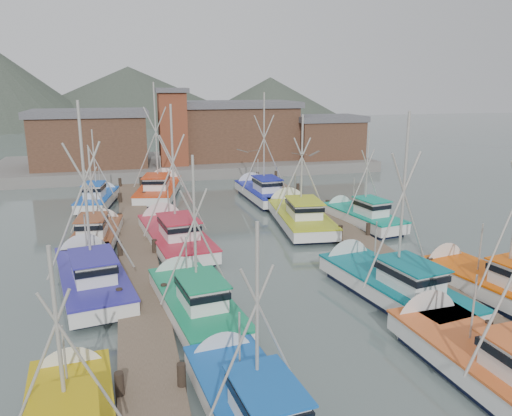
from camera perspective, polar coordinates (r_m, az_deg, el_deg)
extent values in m
plane|color=#556661|center=(27.00, 2.19, -8.20)|extent=(260.00, 260.00, 0.00)
cube|color=brown|center=(29.63, -13.28, -6.10)|extent=(2.20, 46.00, 0.40)
cylinder|color=black|center=(17.81, -15.27, -19.75)|extent=(0.30, 0.30, 1.50)
cylinder|color=black|center=(23.97, -15.26, -10.52)|extent=(0.30, 0.30, 1.50)
cylinder|color=black|center=(30.50, -15.26, -5.15)|extent=(0.30, 0.30, 1.50)
cylinder|color=black|center=(37.20, -15.25, -1.68)|extent=(0.30, 0.30, 1.50)
cylinder|color=black|center=(43.99, -15.25, 0.72)|extent=(0.30, 0.30, 1.50)
cylinder|color=black|center=(50.84, -15.25, 2.47)|extent=(0.30, 0.30, 1.50)
cylinder|color=black|center=(17.86, -8.47, -19.28)|extent=(0.30, 0.30, 1.50)
cylinder|color=black|center=(24.00, -10.41, -10.21)|extent=(0.30, 0.30, 1.50)
cylinder|color=black|center=(30.52, -11.49, -4.91)|extent=(0.30, 0.30, 1.50)
cylinder|color=black|center=(37.22, -12.18, -1.49)|extent=(0.30, 0.30, 1.50)
cylinder|color=black|center=(44.00, -12.65, 0.88)|extent=(0.30, 0.30, 1.50)
cylinder|color=black|center=(50.85, -13.00, 2.61)|extent=(0.30, 0.30, 1.50)
cube|color=brown|center=(32.93, 11.88, -3.97)|extent=(2.20, 46.00, 0.40)
cylinder|color=black|center=(22.26, 24.90, -13.38)|extent=(0.30, 0.30, 1.50)
cylinder|color=black|center=(27.44, 15.63, -7.35)|extent=(0.30, 0.30, 1.50)
cylinder|color=black|center=(33.29, 9.60, -3.22)|extent=(0.30, 0.30, 1.50)
cylinder|color=black|center=(39.52, 5.45, -0.33)|extent=(0.30, 0.30, 1.50)
cylinder|color=black|center=(45.97, 2.45, 1.77)|extent=(0.30, 0.30, 1.50)
cylinder|color=black|center=(52.56, 0.19, 3.34)|extent=(0.30, 0.30, 1.50)
cylinder|color=black|center=(28.47, 19.13, -6.83)|extent=(0.30, 0.30, 1.50)
cylinder|color=black|center=(34.15, 12.66, -2.93)|extent=(0.30, 0.30, 1.50)
cylinder|color=black|center=(40.24, 8.12, -0.14)|extent=(0.30, 0.30, 1.50)
cylinder|color=black|center=(46.59, 4.80, 1.90)|extent=(0.30, 0.30, 1.50)
cylinder|color=black|center=(53.10, 2.28, 3.44)|extent=(0.30, 0.30, 1.50)
cube|color=slate|center=(62.08, -7.84, 5.00)|extent=(44.00, 16.00, 1.20)
cube|color=brown|center=(59.33, -18.38, 7.28)|extent=(12.00, 8.00, 5.50)
cube|color=#5E5E63|center=(59.08, -18.62, 10.26)|extent=(12.72, 8.48, 0.70)
cube|color=brown|center=(62.62, -2.44, 8.61)|extent=(14.00, 9.00, 6.20)
cube|color=#5E5E63|center=(62.38, -2.47, 11.77)|extent=(14.84, 9.54, 0.70)
cube|color=brown|center=(63.17, 8.05, 7.76)|extent=(8.00, 6.00, 4.50)
cube|color=#5E5E63|center=(62.94, 8.13, 10.11)|extent=(8.48, 6.36, 0.70)
cube|color=brown|center=(57.36, -9.49, 8.84)|extent=(3.00, 3.00, 8.00)
cube|color=#5E5E63|center=(57.14, -9.67, 13.09)|extent=(3.60, 3.60, 0.50)
cone|color=#485244|center=(154.24, -14.10, 9.83)|extent=(140.00, 140.00, 30.00)
cone|color=#485244|center=(150.34, 1.62, 10.14)|extent=(90.00, 90.00, 24.00)
cube|color=white|center=(15.99, -0.09, -22.48)|extent=(3.30, 7.87, 0.80)
cube|color=#1256B2|center=(15.76, -0.09, -21.37)|extent=(3.38, 7.95, 0.10)
cone|color=white|center=(19.10, -4.36, -16.40)|extent=(2.49, 1.35, 2.39)
cube|color=white|center=(14.74, 1.28, -21.49)|extent=(1.78, 2.45, 1.10)
cube|color=black|center=(14.61, 1.28, -20.76)|extent=(1.91, 2.68, 0.28)
cube|color=#1256B2|center=(14.41, 1.29, -19.58)|extent=(2.02, 2.85, 0.07)
cylinder|color=#AAA69C|center=(14.20, 0.13, -12.45)|extent=(0.12, 0.12, 5.57)
cylinder|color=#AAA69C|center=(14.35, -1.75, -15.09)|extent=(1.99, 0.30, 4.36)
cylinder|color=#AAA69C|center=(14.66, 1.97, -14.43)|extent=(1.99, 0.30, 4.36)
cylinder|color=#AAA69C|center=(16.21, -1.89, -15.20)|extent=(0.07, 0.07, 2.13)
cube|color=black|center=(19.98, 26.27, -18.14)|extent=(3.19, 8.41, 0.70)
cube|color=white|center=(19.66, 26.48, -16.52)|extent=(3.63, 9.55, 0.80)
cube|color=orange|center=(19.47, 26.61, -15.55)|extent=(3.72, 9.65, 0.10)
cone|color=white|center=(22.81, 18.07, -11.78)|extent=(2.99, 1.28, 2.93)
cylinder|color=#AAA69C|center=(17.81, 26.62, -8.46)|extent=(2.58, 0.26, 5.63)
cylinder|color=#AAA69C|center=(20.01, 23.58, -10.51)|extent=(0.08, 0.08, 2.62)
cone|color=white|center=(19.28, -20.32, -17.01)|extent=(2.44, 1.27, 2.37)
cube|color=#BE9E0A|center=(14.39, -21.18, -20.67)|extent=(1.92, 2.78, 0.07)
cylinder|color=#AAA69C|center=(14.30, -21.63, -14.04)|extent=(0.12, 0.12, 5.24)
cylinder|color=#AAA69C|center=(14.64, -23.53, -16.30)|extent=(1.89, 0.23, 4.11)
cylinder|color=#AAA69C|center=(14.56, -19.28, -16.05)|extent=(1.89, 0.23, 4.11)
cylinder|color=#AAA69C|center=(16.30, -20.97, -16.02)|extent=(0.07, 0.07, 2.28)
cube|color=black|center=(22.96, -6.81, -12.34)|extent=(3.22, 7.28, 0.70)
cube|color=white|center=(22.68, -6.86, -10.87)|extent=(3.66, 8.27, 0.80)
cube|color=#128958|center=(22.52, -6.89, -9.99)|extent=(3.75, 8.36, 0.10)
cone|color=white|center=(26.31, -9.26, -7.71)|extent=(2.62, 1.43, 2.50)
cube|color=white|center=(21.45, -6.22, -9.58)|extent=(1.92, 2.59, 1.10)
cube|color=black|center=(21.36, -6.24, -9.02)|extent=(2.06, 2.85, 0.28)
cube|color=#128958|center=(21.22, -6.27, -8.12)|extent=(2.18, 3.02, 0.07)
cylinder|color=#AAA69C|center=(21.29, -7.02, -2.37)|extent=(0.13, 0.13, 6.28)
cylinder|color=#AAA69C|center=(21.39, -8.28, -4.41)|extent=(2.24, 0.39, 4.91)
cylinder|color=#AAA69C|center=(21.64, -5.66, -4.10)|extent=(2.24, 0.39, 4.91)
cylinder|color=#AAA69C|center=(23.36, -7.95, -5.90)|extent=(0.07, 0.07, 2.23)
cube|color=black|center=(25.47, 15.41, -10.01)|extent=(3.80, 8.19, 0.70)
cube|color=white|center=(25.22, 15.51, -8.66)|extent=(4.32, 9.31, 0.80)
cube|color=#056A75|center=(25.08, 15.56, -7.86)|extent=(4.42, 9.41, 0.10)
cone|color=white|center=(28.60, 9.80, -5.92)|extent=(2.94, 1.54, 2.80)
cube|color=white|center=(24.12, 17.28, -7.42)|extent=(2.22, 2.94, 1.10)
cube|color=black|center=(24.04, 17.32, -6.91)|extent=(2.38, 3.23, 0.28)
cube|color=#056A75|center=(23.92, 17.38, -6.10)|extent=(2.52, 3.42, 0.07)
cylinder|color=#AAA69C|center=(23.78, 16.46, 0.97)|extent=(0.14, 0.14, 7.94)
cylinder|color=#AAA69C|center=(23.64, 15.25, -1.36)|extent=(2.81, 0.55, 6.21)
cylinder|color=#AAA69C|center=(24.37, 17.34, -1.05)|extent=(2.81, 0.55, 6.21)
cylinder|color=#AAA69C|center=(25.85, 13.48, -4.19)|extent=(0.08, 0.08, 2.50)
cube|color=black|center=(26.84, -18.10, -8.95)|extent=(3.84, 8.21, 0.70)
cube|color=white|center=(26.60, -18.20, -7.66)|extent=(4.37, 9.33, 0.80)
cube|color=#2B2696|center=(26.46, -18.27, -6.89)|extent=(4.47, 9.44, 0.10)
cone|color=white|center=(30.86, -19.15, -5.02)|extent=(2.94, 1.55, 2.80)
cube|color=white|center=(25.26, -18.08, -6.50)|extent=(2.23, 2.95, 1.10)
cube|color=black|center=(25.18, -18.12, -6.01)|extent=(2.39, 3.24, 0.28)
cube|color=#2B2696|center=(25.07, -18.18, -5.24)|extent=(2.54, 3.44, 0.07)
cylinder|color=#AAA69C|center=(25.15, -18.95, 1.98)|extent=(0.16, 0.16, 8.38)
cylinder|color=#AAA69C|center=(25.31, -20.16, -0.33)|extent=(2.97, 0.60, 6.55)
cylinder|color=#AAA69C|center=(25.42, -17.40, -0.05)|extent=(2.97, 0.60, 6.55)
cylinder|color=#AAA69C|center=(27.61, -18.85, -3.40)|extent=(0.09, 0.09, 2.69)
cube|color=black|center=(27.10, 26.23, -9.52)|extent=(3.76, 7.79, 0.70)
cube|color=white|center=(26.86, 26.38, -8.24)|extent=(4.27, 8.86, 0.80)
cube|color=#E55604|center=(26.73, 26.47, -7.49)|extent=(4.37, 8.96, 0.10)
cone|color=white|center=(29.50, 19.95, -5.96)|extent=(2.84, 1.56, 2.69)
cylinder|color=#AAA69C|center=(25.34, 26.67, -1.72)|extent=(2.67, 0.57, 5.90)
cylinder|color=#AAA69C|center=(27.24, 24.26, -4.13)|extent=(0.08, 0.08, 2.49)
cube|color=black|center=(32.49, -9.17, -4.38)|extent=(3.75, 8.69, 0.70)
cube|color=white|center=(32.29, -9.22, -3.28)|extent=(4.27, 9.88, 0.80)
cube|color=#B91F33|center=(32.18, -9.24, -2.64)|extent=(4.37, 9.98, 0.10)
cone|color=white|center=(36.84, -10.87, -1.43)|extent=(3.10, 1.46, 2.99)
cube|color=white|center=(30.94, -8.81, -2.20)|extent=(2.27, 3.09, 1.10)
cube|color=black|center=(30.88, -8.83, -1.79)|extent=(2.43, 3.39, 0.28)
cube|color=#B91F33|center=(30.79, -8.85, -1.14)|extent=(2.57, 3.59, 0.07)
cylinder|color=#AAA69C|center=(31.10, -9.45, 4.32)|extent=(0.15, 0.15, 7.93)
cylinder|color=#AAA69C|center=(31.14, -10.48, 2.55)|extent=(2.83, 0.45, 6.20)
cylinder|color=#AAA69C|center=(31.40, -8.30, 2.73)|extent=(2.83, 0.45, 6.20)
cylinder|color=#AAA69C|center=(33.49, -9.98, 0.16)|extent=(0.09, 0.09, 2.67)
cube|color=black|center=(36.85, 5.02, -2.03)|extent=(3.66, 8.80, 0.70)
cube|color=white|center=(36.67, 5.04, -1.05)|extent=(4.16, 10.00, 0.80)
cube|color=#AFBC1E|center=(36.58, 5.06, -0.48)|extent=(4.27, 10.10, 0.10)
cone|color=white|center=(41.29, 3.44, 0.48)|extent=(3.14, 1.41, 3.04)
cube|color=white|center=(35.34, 5.52, -0.05)|extent=(2.26, 3.10, 1.10)
cube|color=black|center=(35.28, 5.53, 0.31)|extent=(2.41, 3.41, 0.28)
cube|color=#AFBC1E|center=(35.20, 5.55, 0.88)|extent=(2.56, 3.61, 0.07)
cylinder|color=#AAA69C|center=(35.67, 5.25, 4.95)|extent=(0.15, 0.15, 7.03)
cylinder|color=#AAA69C|center=(35.67, 4.25, 3.63)|extent=(2.52, 0.37, 5.50)
cylinder|color=#AAA69C|center=(35.96, 6.19, 3.67)|extent=(2.52, 0.37, 5.50)
cylinder|color=#AAA69C|center=(37.95, 4.47, 1.96)|extent=(0.09, 0.09, 2.71)
cube|color=black|center=(33.71, -17.74, -4.20)|extent=(2.94, 6.98, 0.70)
cube|color=white|center=(33.52, -17.82, -3.14)|extent=(3.34, 7.94, 0.80)
cube|color=brown|center=(33.41, -17.87, -2.52)|extent=(3.42, 8.02, 0.10)
cone|color=white|center=(37.22, -16.90, -1.63)|extent=(2.51, 1.36, 2.40)
cube|color=white|center=(32.38, -18.20, -2.02)|extent=(1.80, 2.47, 1.10)
cube|color=black|center=(32.32, -18.23, -1.62)|extent=(1.92, 2.71, 0.28)
cube|color=brown|center=(32.23, -18.28, -1.01)|extent=(2.04, 2.87, 0.07)
cylinder|color=#AAA69C|center=(32.63, -18.27, 1.97)|extent=(0.13, 0.13, 5.38)
cylinder|color=#AAA69C|center=(32.85, -19.09, 0.85)|extent=(1.94, 0.30, 4.21)
cylinder|color=#AAA69C|center=(32.67, -17.27, 0.92)|extent=(1.94, 0.30, 4.21)
cylinder|color=#AAA69C|center=(34.43, -17.67, 0.08)|extent=(0.07, 0.07, 2.31)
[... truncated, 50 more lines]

